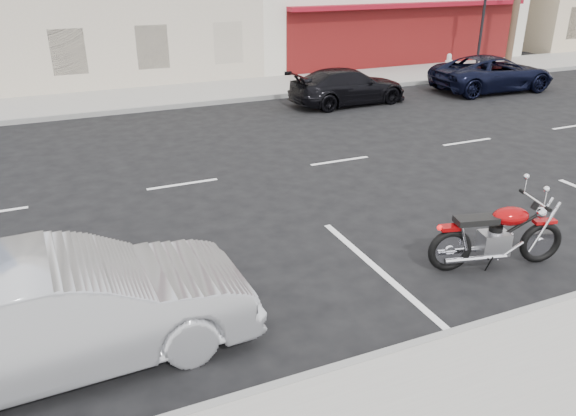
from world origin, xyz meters
The scene contains 9 objects.
ground centered at (0.00, 0.00, 0.00)m, with size 120.00×120.00×0.00m, color black.
sidewalk_far centered at (-5.00, 8.70, 0.07)m, with size 80.00×3.40×0.15m, color gray.
curb_far centered at (-5.00, 7.00, 0.08)m, with size 80.00×0.12×0.16m, color gray.
traffic_light centered at (13.50, 8.33, 2.56)m, with size 0.26×0.30×3.80m.
fire_hydrant centered at (12.00, 8.50, 0.53)m, with size 0.20×0.20×0.72m.
motorcycle centered at (2.60, -5.86, 0.53)m, with size 2.28×0.92×1.16m.
sedan_silver centered at (-4.69, -5.44, 0.75)m, with size 1.59×4.56×1.50m, color #9D9FA4.
suv_far centered at (11.26, 4.96, 0.66)m, with size 2.20×4.77×1.33m, color black.
car_far centered at (5.15, 5.27, 0.61)m, with size 1.72×4.23×1.23m, color black.
Camera 1 is at (-4.52, -11.70, 4.62)m, focal length 35.00 mm.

